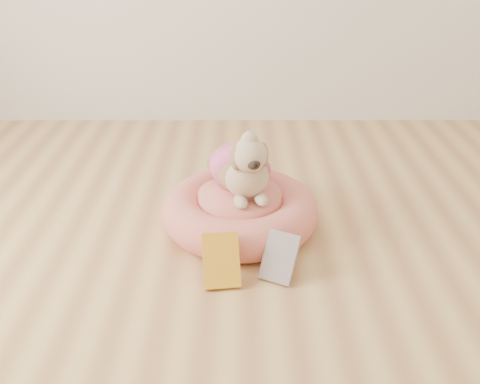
{
  "coord_description": "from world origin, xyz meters",
  "views": [
    {
      "loc": [
        0.1,
        -0.87,
        1.12
      ],
      "look_at": [
        0.11,
        0.93,
        0.19
      ],
      "focal_mm": 40.0,
      "sensor_mm": 36.0,
      "label": 1
    }
  ],
  "objects_px": {
    "dog": "(242,156)",
    "book_white": "(280,257)",
    "book_yellow": "(221,260)",
    "pet_bed": "(240,211)"
  },
  "relations": [
    {
      "from": "book_yellow",
      "to": "book_white",
      "type": "height_order",
      "value": "book_yellow"
    },
    {
      "from": "pet_bed",
      "to": "book_white",
      "type": "height_order",
      "value": "pet_bed"
    },
    {
      "from": "book_yellow",
      "to": "dog",
      "type": "bearing_deg",
      "value": 71.93
    },
    {
      "from": "pet_bed",
      "to": "dog",
      "type": "xyz_separation_m",
      "value": [
        0.01,
        0.02,
        0.23
      ]
    },
    {
      "from": "dog",
      "to": "book_yellow",
      "type": "relative_size",
      "value": 2.11
    },
    {
      "from": "book_yellow",
      "to": "book_white",
      "type": "distance_m",
      "value": 0.2
    },
    {
      "from": "dog",
      "to": "book_yellow",
      "type": "bearing_deg",
      "value": -114.78
    },
    {
      "from": "pet_bed",
      "to": "dog",
      "type": "bearing_deg",
      "value": 70.32
    },
    {
      "from": "pet_bed",
      "to": "book_white",
      "type": "bearing_deg",
      "value": -67.25
    },
    {
      "from": "dog",
      "to": "book_white",
      "type": "distance_m",
      "value": 0.43
    }
  ]
}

